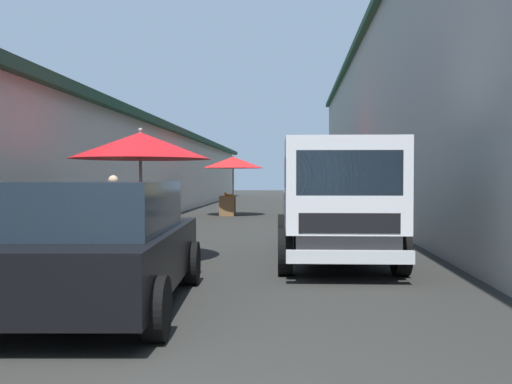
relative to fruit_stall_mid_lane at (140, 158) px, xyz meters
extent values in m
plane|color=#282826|center=(6.97, -1.63, -1.82)|extent=(90.00, 90.00, 0.00)
cube|color=beige|center=(9.22, 5.59, -0.20)|extent=(49.50, 7.00, 3.24)
cube|color=#284C38|center=(9.22, 5.59, 1.54)|extent=(49.80, 7.50, 0.24)
cube|color=gray|center=(9.22, -8.85, 1.65)|extent=(49.50, 7.00, 6.95)
cube|color=#284C38|center=(9.22, -8.85, 5.25)|extent=(49.80, 7.50, 0.24)
cylinder|color=#9E9EA3|center=(0.02, 0.00, -0.68)|extent=(0.06, 0.06, 2.27)
cone|color=red|center=(0.02, 0.00, 0.22)|extent=(2.44, 2.44, 0.46)
sphere|color=#9E9EA3|center=(0.02, 0.00, 0.49)|extent=(0.07, 0.07, 0.07)
cube|color=brown|center=(-0.12, -0.03, -1.43)|extent=(0.91, 0.60, 0.78)
sphere|color=orange|center=(0.09, 0.07, -0.99)|extent=(0.09, 0.09, 0.09)
sphere|color=orange|center=(0.09, -0.11, -0.99)|extent=(0.09, 0.09, 0.09)
sphere|color=orange|center=(0.18, -0.19, -0.99)|extent=(0.09, 0.09, 0.09)
sphere|color=orange|center=(-0.31, 0.00, -0.99)|extent=(0.09, 0.09, 0.09)
sphere|color=orange|center=(0.11, -0.22, -0.94)|extent=(0.09, 0.09, 0.09)
sphere|color=orange|center=(-0.31, -0.16, -0.99)|extent=(0.09, 0.09, 0.09)
cylinder|color=#9E9EA3|center=(12.53, -4.30, -0.75)|extent=(0.06, 0.06, 2.13)
cone|color=red|center=(12.53, -4.30, 0.09)|extent=(2.51, 2.51, 0.46)
sphere|color=#9E9EA3|center=(12.53, -4.30, 0.36)|extent=(0.07, 0.07, 0.07)
cube|color=olive|center=(12.64, -4.49, -1.40)|extent=(0.73, 0.58, 0.83)
sphere|color=orange|center=(12.73, -4.44, -0.89)|extent=(0.09, 0.09, 0.09)
sphere|color=orange|center=(12.51, -4.52, -0.94)|extent=(0.09, 0.09, 0.09)
sphere|color=orange|center=(12.85, -4.50, -0.94)|extent=(0.09, 0.09, 0.09)
cylinder|color=#9E9EA3|center=(11.63, -0.32, -0.68)|extent=(0.06, 0.06, 2.27)
cone|color=red|center=(11.63, -0.32, 0.23)|extent=(2.34, 2.34, 0.44)
sphere|color=#9E9EA3|center=(11.63, -0.32, 0.49)|extent=(0.07, 0.07, 0.07)
cube|color=brown|center=(11.76, -0.09, -1.44)|extent=(0.73, 0.56, 0.75)
sphere|color=orange|center=(11.84, -0.04, -1.02)|extent=(0.09, 0.09, 0.09)
sphere|color=orange|center=(11.66, -0.13, -1.02)|extent=(0.09, 0.09, 0.09)
sphere|color=orange|center=(11.74, 0.00, -0.97)|extent=(0.09, 0.09, 0.09)
sphere|color=orange|center=(11.92, 0.00, -1.02)|extent=(0.09, 0.09, 0.09)
sphere|color=orange|center=(11.56, -0.21, -1.02)|extent=(0.09, 0.09, 0.09)
sphere|color=orange|center=(11.57, -0.26, -1.02)|extent=(0.09, 0.09, 0.09)
cube|color=black|center=(-3.21, -0.46, -1.25)|extent=(4.01, 1.98, 0.64)
cube|color=#19232D|center=(-3.36, -0.47, -0.65)|extent=(2.44, 1.67, 0.56)
cube|color=black|center=(-1.30, -0.33, -1.47)|extent=(0.21, 1.65, 0.20)
cube|color=silver|center=(-1.32, 0.25, -1.19)|extent=(0.08, 0.24, 0.14)
cube|color=silver|center=(-1.24, -0.91, -1.19)|extent=(0.08, 0.24, 0.14)
cylinder|color=black|center=(-1.94, 0.49, -1.52)|extent=(0.61, 0.24, 0.60)
cylinder|color=black|center=(-1.83, -1.23, -1.52)|extent=(0.61, 0.24, 0.60)
cylinder|color=black|center=(-4.47, -1.41, -1.52)|extent=(0.61, 0.24, 0.60)
cube|color=black|center=(0.67, -3.35, -1.32)|extent=(4.84, 1.61, 0.36)
cube|color=silver|center=(-0.96, -3.40, -0.44)|extent=(1.59, 1.80, 1.40)
cube|color=#19232D|center=(-1.70, -3.42, -0.26)|extent=(0.10, 1.47, 0.63)
cube|color=#19232D|center=(-0.96, -3.40, -0.26)|extent=(1.10, 1.80, 0.45)
cube|color=black|center=(-1.71, -3.42, -0.96)|extent=(0.10, 1.40, 0.28)
cube|color=silver|center=(-1.79, -3.42, -1.42)|extent=(0.17, 1.75, 0.18)
cube|color=gray|center=(1.52, -4.14, -0.89)|extent=(3.16, 0.15, 0.50)
cube|color=gray|center=(1.47, -2.50, -0.89)|extent=(3.16, 0.15, 0.50)
cube|color=gray|center=(3.04, -3.28, -0.89)|extent=(0.11, 1.65, 0.50)
cylinder|color=black|center=(-0.93, -4.27, -1.46)|extent=(0.73, 0.24, 0.72)
cylinder|color=black|center=(-0.98, -2.52, -1.46)|extent=(0.73, 0.24, 0.72)
cylinder|color=black|center=(2.14, -4.18, -1.46)|extent=(0.73, 0.24, 0.72)
cylinder|color=black|center=(2.09, -2.43, -1.46)|extent=(0.73, 0.24, 0.72)
cylinder|color=#232328|center=(11.22, -3.19, -1.43)|extent=(0.14, 0.14, 0.78)
cylinder|color=#232328|center=(11.10, -3.30, -1.43)|extent=(0.14, 0.14, 0.78)
cube|color=#D8C666|center=(11.16, -3.25, -0.75)|extent=(0.47, 0.46, 0.58)
sphere|color=tan|center=(11.16, -3.25, -0.35)|extent=(0.21, 0.21, 0.21)
cylinder|color=#D8C666|center=(11.36, -3.06, -0.72)|extent=(0.08, 0.08, 0.52)
cylinder|color=#D8C666|center=(10.96, -3.44, -0.72)|extent=(0.08, 0.08, 0.52)
cylinder|color=#665B4C|center=(1.84, 1.06, -1.44)|extent=(0.14, 0.14, 0.76)
cylinder|color=#665B4C|center=(1.94, 1.17, -1.44)|extent=(0.14, 0.14, 0.76)
cube|color=#4C8C59|center=(1.89, 1.11, -0.78)|extent=(0.44, 0.47, 0.57)
sphere|color=tan|center=(1.89, 1.11, -0.39)|extent=(0.21, 0.21, 0.21)
cylinder|color=#4C8C59|center=(1.72, 0.91, -0.75)|extent=(0.08, 0.08, 0.51)
cylinder|color=#4C8C59|center=(2.06, 1.32, -0.75)|extent=(0.08, 0.08, 0.51)
cylinder|color=#194CB2|center=(-2.28, 1.02, -1.40)|extent=(0.30, 0.30, 0.03)
cylinder|color=#194CB2|center=(-2.17, 1.02, -1.61)|extent=(0.04, 0.04, 0.42)
cylinder|color=#194CB2|center=(-2.28, 1.13, -1.61)|extent=(0.04, 0.04, 0.42)
cylinder|color=#194CB2|center=(-2.40, 1.02, -1.61)|extent=(0.04, 0.04, 0.42)
cylinder|color=#194CB2|center=(-2.28, 0.91, -1.61)|extent=(0.04, 0.04, 0.42)
camera|label=1|loc=(-9.39, -2.66, -0.32)|focal=38.71mm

